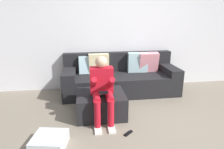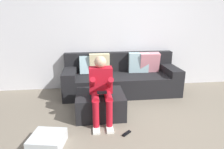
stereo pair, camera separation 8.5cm
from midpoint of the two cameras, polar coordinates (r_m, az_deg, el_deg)
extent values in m
plane|color=slate|center=(2.95, 13.63, -16.70)|extent=(7.74, 7.74, 0.00)
cube|color=silver|center=(4.49, 5.47, 13.56)|extent=(5.95, 0.10, 2.72)
cube|color=black|center=(4.20, 3.26, -2.72)|extent=(2.38, 0.86, 0.40)
cube|color=black|center=(4.41, 2.59, 3.78)|extent=(2.38, 0.18, 0.42)
cube|color=black|center=(4.07, -11.56, 0.39)|extent=(0.26, 0.86, 0.15)
cube|color=black|center=(4.43, 17.00, 1.30)|extent=(0.26, 0.86, 0.15)
cube|color=silver|center=(4.21, -6.17, 2.78)|extent=(0.38, 0.16, 0.39)
cube|color=beige|center=(4.20, -3.06, 3.15)|extent=(0.43, 0.15, 0.42)
cube|color=pink|center=(4.39, 11.24, 3.44)|extent=(0.43, 0.22, 0.44)
cube|color=silver|center=(4.33, 8.25, 3.43)|extent=(0.43, 0.18, 0.43)
cube|color=black|center=(3.32, -2.68, -8.46)|extent=(0.78, 0.69, 0.38)
cube|color=red|center=(3.08, -2.51, -1.58)|extent=(0.36, 0.19, 0.41)
sphere|color=#D8AD8C|center=(3.00, -2.58, 3.63)|extent=(0.18, 0.18, 0.18)
cylinder|color=red|center=(2.98, -4.09, -6.42)|extent=(0.11, 0.35, 0.11)
cylinder|color=red|center=(2.91, -3.83, -11.39)|extent=(0.09, 0.09, 0.40)
cube|color=white|center=(2.97, -3.68, -15.60)|extent=(0.10, 0.22, 0.03)
cylinder|color=red|center=(2.95, -4.79, -2.45)|extent=(0.08, 0.34, 0.27)
cylinder|color=red|center=(3.00, -0.32, -6.26)|extent=(0.11, 0.35, 0.11)
cylinder|color=red|center=(2.93, 0.08, -11.20)|extent=(0.09, 0.09, 0.40)
cube|color=white|center=(2.98, 0.23, -15.39)|extent=(0.10, 0.22, 0.03)
cylinder|color=red|center=(2.96, 0.17, -2.62)|extent=(0.08, 0.37, 0.29)
cube|color=black|center=(2.87, -2.08, -5.19)|extent=(0.14, 0.06, 0.03)
cube|color=silver|center=(2.75, -17.25, -17.78)|extent=(0.47, 0.46, 0.16)
cube|color=black|center=(2.90, 5.11, -16.60)|extent=(0.14, 0.13, 0.02)
camera|label=1|loc=(0.04, -89.33, 0.20)|focal=31.65mm
camera|label=2|loc=(0.04, 90.67, -0.20)|focal=31.65mm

